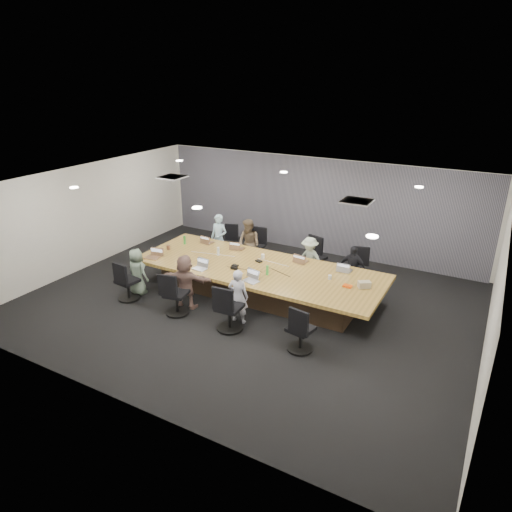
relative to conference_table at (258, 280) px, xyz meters
The scene contains 41 objects.
floor 0.64m from the conference_table, 90.00° to the right, with size 10.00×8.00×0.00m, color black.
ceiling 2.45m from the conference_table, 90.00° to the right, with size 10.00×8.00×0.00m, color white.
wall_back 3.64m from the conference_table, 90.00° to the left, with size 10.00×2.80×0.00m, color beige.
wall_front 4.61m from the conference_table, 90.00° to the right, with size 10.00×2.80×0.00m, color beige.
wall_left 5.12m from the conference_table, behind, with size 8.00×2.80×0.00m, color beige.
wall_right 5.12m from the conference_table, ahead, with size 8.00×2.80×0.00m, color beige.
curtain 3.56m from the conference_table, 90.00° to the left, with size 9.80×0.04×2.80m, color slate.
conference_table is the anchor object (origin of this frame).
chair_0 2.63m from the conference_table, 139.64° to the left, with size 0.49×0.49×0.73m, color black, non-canonical shape.
chair_1 1.98m from the conference_table, 121.07° to the left, with size 0.56×0.56×0.83m, color black, non-canonical shape.
chair_2 1.86m from the conference_table, 65.94° to the left, with size 0.59×0.59×0.87m, color black, non-canonical shape.
chair_3 2.54m from the conference_table, 42.03° to the left, with size 0.50×0.50×0.74m, color black, non-canonical shape.
chair_4 3.09m from the conference_table, 146.62° to the right, with size 0.54×0.54×0.79m, color black, non-canonical shape.
chair_5 2.04m from the conference_table, 123.65° to the right, with size 0.56×0.56×0.83m, color black, non-canonical shape.
chair_6 1.72m from the conference_table, 81.35° to the right, with size 0.59×0.59×0.87m, color black, non-canonical shape.
chair_7 2.52m from the conference_table, 42.34° to the right, with size 0.53×0.53×0.79m, color black, non-canonical shape.
person_0 2.43m from the conference_table, 145.98° to the left, with size 0.50×0.33×1.37m, color #A7D0E7.
laptop_0 2.18m from the conference_table, 158.20° to the left, with size 0.31×0.21×0.02m, color #8C6647.
person_1 1.72m from the conference_table, 127.19° to the left, with size 0.67×0.52×1.38m, color brown.
laptop_1 1.35m from the conference_table, 142.01° to the left, with size 0.30×0.21×0.02m, color #8C6647.
person_2 1.56m from the conference_table, 60.66° to the left, with size 0.77×0.44×1.19m, color #ACBEA8.
laptop_2 1.16m from the conference_table, 46.51° to the left, with size 0.34×0.23×0.02m, color #8C6647.
person_3 2.33m from the conference_table, 35.60° to the left, with size 0.68×0.28×1.17m, color black.
laptop_3 2.08m from the conference_table, 22.99° to the left, with size 0.32×0.22×0.02m, color #B2B2B7.
person_4 2.92m from the conference_table, 152.38° to the right, with size 0.57×0.37×1.16m, color slate.
laptop_4 2.72m from the conference_table, 162.77° to the right, with size 0.36×0.25×0.02m, color #8C6647.
person_5 1.78m from the conference_table, 129.97° to the right, with size 1.19×0.38×1.29m, color #826158.
laptop_5 1.43m from the conference_table, 144.74° to the right, with size 0.33×0.22×0.02m, color #B2B2B7.
person_6 1.39m from the conference_table, 79.15° to the right, with size 0.45×0.29×1.23m, color #B4B4C5.
laptop_6 0.91m from the conference_table, 72.08° to the right, with size 0.34×0.23×0.02m, color #B2B2B7.
bottle_green_left 2.54m from the conference_table, behind, with size 0.07×0.07×0.23m, color green.
bottle_green_right 0.68m from the conference_table, 37.01° to the right, with size 0.06×0.06×0.22m, color green.
bottle_clear 1.33m from the conference_table, behind, with size 0.06×0.06×0.21m, color silver.
cup_white_far 0.67m from the conference_table, 106.10° to the left, with size 0.09×0.09×0.11m, color white.
cup_white_near 1.79m from the conference_table, ahead, with size 0.08×0.08×0.10m, color white.
mug_brown 2.63m from the conference_table, behind, with size 0.10×0.10×0.12m, color brown.
mic_left 0.65m from the conference_table, 154.76° to the right, with size 0.15×0.10×0.03m, color black.
mic_right 0.47m from the conference_table, 115.72° to the left, with size 0.16×0.11×0.03m, color black.
stapler 0.69m from the conference_table, 134.65° to the right, with size 0.18×0.04×0.07m, color black.
canvas_bag 2.58m from the conference_table, ahead, with size 0.26×0.16×0.14m, color tan.
snack_packet 2.25m from the conference_table, ahead, with size 0.19×0.12×0.04m, color #F14E0B.
Camera 1 is at (4.79, -8.24, 5.04)m, focal length 32.00 mm.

